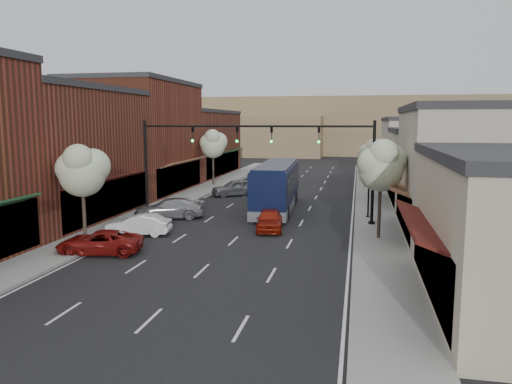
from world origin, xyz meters
The scene contains 27 objects.
ground centered at (0.00, 0.00, 0.00)m, with size 160.00×160.00×0.00m, color black.
sidewalk_left centered at (-8.40, 18.50, 0.07)m, with size 2.80×73.00×0.15m, color gray.
sidewalk_right centered at (8.40, 18.50, 0.07)m, with size 2.80×73.00×0.15m, color gray.
curb_left centered at (-7.00, 18.50, 0.07)m, with size 0.25×73.00×0.17m, color gray.
curb_right centered at (7.00, 18.50, 0.07)m, with size 0.25×73.00×0.17m, color gray.
bldg_left_midnear centered at (-14.23, 6.00, 4.66)m, with size 10.14×14.10×9.40m.
bldg_left_midfar centered at (-14.24, 20.00, 5.40)m, with size 10.14×14.10×10.90m.
bldg_left_far centered at (-14.22, 36.00, 4.16)m, with size 10.14×18.10×8.40m.
bldg_right_midnear centered at (13.72, 6.00, 3.91)m, with size 9.14×12.10×7.90m.
bldg_right_midfar centered at (13.70, 18.00, 3.17)m, with size 9.14×12.10×6.40m.
bldg_right_far centered at (13.71, 32.00, 3.66)m, with size 9.14×16.10×7.40m.
hill_far centered at (0.00, 90.00, 6.00)m, with size 120.00×30.00×12.00m, color #7A6647.
hill_near centered at (-25.00, 78.00, 4.00)m, with size 50.00×20.00×8.00m, color #7A6647.
signal_mast_right centered at (5.62, 8.00, 4.62)m, with size 8.22×0.46×7.00m.
signal_mast_left centered at (-5.62, 8.00, 4.62)m, with size 8.22×0.46×7.00m.
tree_right_near centered at (8.35, 3.94, 4.45)m, with size 2.85×2.65×5.95m.
tree_right_far centered at (8.35, 19.94, 3.99)m, with size 2.85×2.65×5.43m.
tree_left_near centered at (-8.25, -0.06, 4.22)m, with size 2.85×2.65×5.69m.
tree_left_far centered at (-8.25, 25.94, 4.60)m, with size 2.85×2.65×6.13m.
lamp_post_near centered at (7.80, 10.50, 3.01)m, with size 0.44×0.44×4.44m.
lamp_post_far centered at (7.80, 28.00, 3.01)m, with size 0.44×0.44×4.44m.
coach_bus centered at (0.80, 12.76, 1.92)m, with size 3.24×12.17×3.69m.
red_hatchback centered at (1.56, 5.33, 0.69)m, with size 1.62×4.02×1.37m, color maroon.
parked_car_a centered at (-6.20, -2.14, 0.62)m, with size 2.05×4.45×1.24m, color maroon.
parked_car_b centered at (-6.07, 2.36, 0.64)m, with size 1.36×3.89×1.28m, color white.
parked_car_c centered at (-6.20, 7.76, 0.72)m, with size 2.03×4.98×1.45m, color #939297.
parked_car_d centered at (-4.20, 19.49, 0.78)m, with size 1.83×4.55×1.55m, color slate.
Camera 1 is at (7.02, -25.54, 6.89)m, focal length 35.00 mm.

